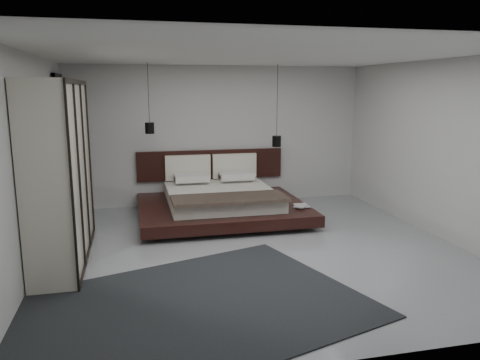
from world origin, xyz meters
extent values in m
plane|color=gray|center=(0.00, 0.00, 0.00)|extent=(6.00, 6.00, 0.00)
plane|color=white|center=(0.00, 0.00, 2.80)|extent=(6.00, 6.00, 0.00)
plane|color=#BBBBB9|center=(0.00, 3.00, 1.40)|extent=(6.00, 0.00, 6.00)
plane|color=#BBBBB9|center=(0.00, -3.00, 1.40)|extent=(6.00, 0.00, 6.00)
plane|color=#BBBBB9|center=(-3.00, 0.00, 1.40)|extent=(0.00, 6.00, 6.00)
plane|color=#BBBBB9|center=(3.00, 0.00, 1.40)|extent=(0.00, 6.00, 6.00)
cube|color=black|center=(-2.95, 2.45, 1.30)|extent=(0.05, 0.90, 2.60)
cube|color=black|center=(-0.17, 1.75, 0.04)|extent=(2.35, 1.92, 0.09)
cube|color=black|center=(-0.17, 1.75, 0.18)|extent=(2.99, 2.45, 0.19)
cube|color=silver|center=(-0.17, 1.89, 0.39)|extent=(1.92, 2.13, 0.23)
cube|color=black|center=(-0.17, 1.06, 0.54)|extent=(1.94, 0.75, 0.05)
cube|color=silver|center=(-0.62, 2.71, 0.57)|extent=(0.66, 0.43, 0.13)
cube|color=silver|center=(0.28, 2.71, 0.57)|extent=(0.66, 0.43, 0.13)
cube|color=silver|center=(-0.62, 2.56, 0.63)|extent=(0.66, 0.43, 0.13)
cube|color=silver|center=(0.28, 2.56, 0.63)|extent=(0.66, 0.43, 0.13)
cube|color=black|center=(-0.17, 2.96, 0.81)|extent=(2.99, 0.08, 0.60)
cube|color=silver|center=(-0.65, 2.87, 0.78)|extent=(0.91, 0.10, 0.50)
cube|color=silver|center=(0.31, 2.87, 0.78)|extent=(0.91, 0.10, 0.50)
imported|color=#99724C|center=(1.06, 1.22, 0.29)|extent=(0.24, 0.32, 0.03)
imported|color=#99724C|center=(1.04, 1.18, 0.32)|extent=(0.31, 0.32, 0.02)
cylinder|color=black|center=(-1.40, 2.39, 2.26)|extent=(0.01, 0.01, 1.07)
cylinder|color=black|center=(-1.40, 2.39, 1.63)|extent=(0.17, 0.17, 0.20)
cylinder|color=#FFE0B2|center=(-1.40, 2.39, 1.54)|extent=(0.13, 0.13, 0.01)
cylinder|color=black|center=(1.06, 2.39, 2.11)|extent=(0.01, 0.01, 1.37)
cylinder|color=black|center=(1.06, 2.39, 1.32)|extent=(0.18, 0.18, 0.22)
cylinder|color=#FFE0B2|center=(1.06, 2.39, 1.23)|extent=(0.13, 0.13, 0.01)
cube|color=beige|center=(-2.70, 0.24, 1.23)|extent=(0.57, 2.46, 2.46)
cube|color=black|center=(-2.40, 0.24, 2.43)|extent=(0.03, 2.46, 0.06)
cube|color=black|center=(-2.40, 0.24, 0.03)|extent=(0.03, 2.46, 0.06)
cube|color=black|center=(-2.40, -0.99, 1.23)|extent=(0.03, 0.05, 2.46)
cube|color=black|center=(-2.40, -0.17, 1.23)|extent=(0.03, 0.05, 2.46)
cube|color=black|center=(-2.40, 0.65, 1.23)|extent=(0.03, 0.05, 2.46)
cube|color=black|center=(-2.40, 1.47, 1.23)|extent=(0.03, 0.05, 2.46)
cube|color=black|center=(-1.20, -1.70, 0.01)|extent=(4.36, 3.66, 0.02)
camera|label=1|loc=(-1.72, -6.40, 2.34)|focal=35.00mm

